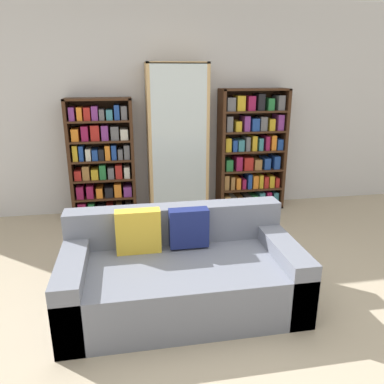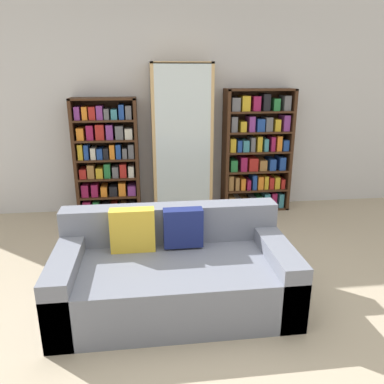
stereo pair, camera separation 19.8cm
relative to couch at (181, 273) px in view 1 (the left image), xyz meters
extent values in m
plane|color=tan|center=(0.26, -0.41, -0.26)|extent=(16.00, 16.00, 0.00)
cube|color=silver|center=(0.26, 2.32, 1.09)|extent=(6.73, 0.06, 2.70)
cube|color=slate|center=(0.00, -0.05, -0.06)|extent=(1.84, 0.95, 0.41)
cube|color=slate|center=(0.00, 0.33, 0.30)|extent=(1.84, 0.20, 0.32)
cube|color=slate|center=(-0.82, -0.05, 0.00)|extent=(0.20, 0.95, 0.53)
cube|color=slate|center=(0.82, -0.05, 0.00)|extent=(0.20, 0.95, 0.53)
cube|color=gold|center=(-0.32, 0.17, 0.32)|extent=(0.36, 0.12, 0.36)
cube|color=navy|center=(0.10, 0.17, 0.32)|extent=(0.32, 0.12, 0.32)
cube|color=#3D2314|center=(-1.07, 2.11, 0.49)|extent=(0.04, 0.32, 1.51)
cube|color=#3D2314|center=(-0.31, 2.11, 0.49)|extent=(0.04, 0.32, 1.51)
cube|color=#3D2314|center=(-0.69, 2.11, 1.24)|extent=(0.80, 0.32, 0.02)
cube|color=#3D2314|center=(-0.69, 2.11, -0.25)|extent=(0.80, 0.32, 0.02)
cube|color=#3D2314|center=(-0.69, 2.26, 0.49)|extent=(0.80, 0.01, 1.51)
cube|color=#3D2314|center=(-0.69, 2.11, 0.00)|extent=(0.72, 0.32, 0.02)
cube|color=#3D2314|center=(-0.69, 2.11, 0.25)|extent=(0.72, 0.32, 0.02)
cube|color=#3D2314|center=(-0.69, 2.11, 0.49)|extent=(0.72, 0.32, 0.02)
cube|color=#3D2314|center=(-0.69, 2.11, 0.74)|extent=(0.72, 0.32, 0.02)
cube|color=#3D2314|center=(-0.69, 2.11, 0.98)|extent=(0.72, 0.32, 0.02)
cube|color=#8E1947|center=(-0.98, 2.10, -0.15)|extent=(0.10, 0.24, 0.19)
cube|color=#237038|center=(-0.86, 2.10, -0.15)|extent=(0.07, 0.24, 0.18)
cube|color=black|center=(-0.74, 2.10, -0.16)|extent=(0.09, 0.24, 0.16)
cube|color=#AD231E|center=(-0.63, 2.10, -0.17)|extent=(0.08, 0.24, 0.15)
cube|color=olive|center=(-0.51, 2.10, -0.17)|extent=(0.07, 0.24, 0.15)
cube|color=#5B5B60|center=(-0.39, 2.10, -0.17)|extent=(0.07, 0.24, 0.14)
cube|color=#8E1947|center=(-0.98, 2.10, 0.10)|extent=(0.09, 0.24, 0.16)
cube|color=#8E1947|center=(-0.86, 2.10, 0.10)|extent=(0.08, 0.24, 0.16)
cube|color=orange|center=(-0.74, 2.10, 0.08)|extent=(0.08, 0.24, 0.13)
cube|color=black|center=(-0.63, 2.10, 0.08)|extent=(0.10, 0.24, 0.13)
cube|color=orange|center=(-0.51, 2.10, 0.10)|extent=(0.09, 0.24, 0.17)
cube|color=#7A3384|center=(-0.39, 2.10, 0.08)|extent=(0.10, 0.24, 0.13)
cube|color=#AD231E|center=(-0.99, 2.10, 0.32)|extent=(0.08, 0.24, 0.12)
cube|color=olive|center=(-0.89, 2.10, 0.35)|extent=(0.08, 0.24, 0.17)
cube|color=gold|center=(-0.78, 2.10, 0.32)|extent=(0.08, 0.24, 0.13)
cube|color=#237038|center=(-0.69, 2.10, 0.35)|extent=(0.08, 0.24, 0.18)
cube|color=#5B5B60|center=(-0.59, 2.10, 0.33)|extent=(0.07, 0.24, 0.14)
cube|color=#AD231E|center=(-0.49, 2.10, 0.35)|extent=(0.08, 0.24, 0.17)
cube|color=beige|center=(-0.39, 2.10, 0.33)|extent=(0.07, 0.24, 0.14)
cube|color=gold|center=(-1.00, 2.10, 0.60)|extent=(0.06, 0.24, 0.19)
cube|color=#1E4293|center=(-0.92, 2.10, 0.60)|extent=(0.05, 0.24, 0.18)
cube|color=beige|center=(-0.84, 2.10, 0.58)|extent=(0.06, 0.24, 0.14)
cube|color=#1E4293|center=(-0.76, 2.10, 0.57)|extent=(0.07, 0.24, 0.13)
cube|color=black|center=(-0.69, 2.10, 0.57)|extent=(0.06, 0.24, 0.14)
cube|color=orange|center=(-0.61, 2.10, 0.59)|extent=(0.06, 0.24, 0.18)
cube|color=#1E4293|center=(-0.53, 2.10, 0.59)|extent=(0.06, 0.24, 0.18)
cube|color=#5B5B60|center=(-0.46, 2.10, 0.57)|extent=(0.06, 0.24, 0.13)
cube|color=#5B5B60|center=(-0.37, 2.10, 0.59)|extent=(0.07, 0.24, 0.18)
cube|color=orange|center=(-0.98, 2.10, 0.82)|extent=(0.08, 0.24, 0.15)
cube|color=#8E1947|center=(-0.86, 2.10, 0.84)|extent=(0.08, 0.24, 0.18)
cube|color=#AD231E|center=(-0.74, 2.10, 0.84)|extent=(0.10, 0.24, 0.19)
cube|color=#7A3384|center=(-0.63, 2.10, 0.84)|extent=(0.08, 0.24, 0.18)
cube|color=#5B5B60|center=(-0.51, 2.10, 0.83)|extent=(0.09, 0.24, 0.17)
cube|color=beige|center=(-0.39, 2.10, 0.81)|extent=(0.09, 0.24, 0.13)
cube|color=#7A3384|center=(-0.99, 2.10, 1.07)|extent=(0.06, 0.24, 0.16)
cube|color=orange|center=(-0.90, 2.10, 1.07)|extent=(0.06, 0.24, 0.16)
cube|color=#AD231E|center=(-0.82, 2.10, 1.07)|extent=(0.08, 0.24, 0.15)
cube|color=#7A3384|center=(-0.73, 2.10, 1.08)|extent=(0.07, 0.24, 0.17)
cube|color=#5B5B60|center=(-0.65, 2.10, 1.06)|extent=(0.06, 0.24, 0.13)
cube|color=teal|center=(-0.56, 2.10, 1.05)|extent=(0.07, 0.24, 0.12)
cube|color=#1E4293|center=(-0.47, 2.10, 1.08)|extent=(0.06, 0.24, 0.18)
cube|color=#5B5B60|center=(-0.38, 2.10, 1.07)|extent=(0.07, 0.24, 0.16)
cube|color=tan|center=(-0.09, 2.09, 0.70)|extent=(0.04, 0.36, 1.93)
cube|color=tan|center=(0.64, 2.09, 0.70)|extent=(0.04, 0.36, 1.93)
cube|color=tan|center=(0.27, 2.09, 1.65)|extent=(0.76, 0.36, 0.02)
cube|color=tan|center=(0.27, 2.09, -0.25)|extent=(0.76, 0.36, 0.02)
cube|color=tan|center=(0.27, 2.26, 0.70)|extent=(0.76, 0.01, 1.93)
cube|color=silver|center=(0.27, 1.91, 0.70)|extent=(0.68, 0.01, 1.90)
cube|color=tan|center=(0.27, 2.09, 0.14)|extent=(0.68, 0.32, 0.02)
cube|color=tan|center=(0.27, 2.09, 0.51)|extent=(0.68, 0.32, 0.02)
cube|color=tan|center=(0.27, 2.09, 0.89)|extent=(0.68, 0.32, 0.02)
cube|color=tan|center=(0.27, 2.09, 1.26)|extent=(0.68, 0.32, 0.02)
cylinder|color=silver|center=(0.02, 2.07, -0.21)|extent=(0.01, 0.01, 0.07)
cone|color=silver|center=(0.02, 2.07, -0.13)|extent=(0.09, 0.09, 0.08)
cylinder|color=silver|center=(0.15, 2.08, -0.21)|extent=(0.01, 0.01, 0.07)
cone|color=silver|center=(0.15, 2.08, -0.13)|extent=(0.09, 0.09, 0.08)
cylinder|color=silver|center=(0.27, 2.09, -0.21)|extent=(0.01, 0.01, 0.07)
cone|color=silver|center=(0.27, 2.09, -0.13)|extent=(0.09, 0.09, 0.08)
cylinder|color=silver|center=(0.40, 2.08, -0.21)|extent=(0.01, 0.01, 0.07)
cone|color=silver|center=(0.40, 2.08, -0.13)|extent=(0.09, 0.09, 0.08)
cylinder|color=silver|center=(0.53, 2.10, -0.21)|extent=(0.01, 0.01, 0.07)
cone|color=silver|center=(0.53, 2.10, -0.13)|extent=(0.09, 0.09, 0.08)
cylinder|color=silver|center=(0.03, 2.10, 0.18)|extent=(0.01, 0.01, 0.07)
cone|color=silver|center=(0.03, 2.10, 0.27)|extent=(0.09, 0.09, 0.09)
cylinder|color=silver|center=(0.19, 2.09, 0.18)|extent=(0.01, 0.01, 0.07)
cone|color=silver|center=(0.19, 2.09, 0.27)|extent=(0.09, 0.09, 0.09)
cylinder|color=silver|center=(0.35, 2.07, 0.18)|extent=(0.01, 0.01, 0.07)
cone|color=silver|center=(0.35, 2.07, 0.27)|extent=(0.09, 0.09, 0.09)
cylinder|color=silver|center=(0.52, 2.08, 0.18)|extent=(0.01, 0.01, 0.07)
cone|color=silver|center=(0.52, 2.08, 0.27)|extent=(0.09, 0.09, 0.09)
cylinder|color=silver|center=(0.06, 2.08, 0.57)|extent=(0.01, 0.01, 0.09)
cone|color=silver|center=(0.06, 2.08, 0.67)|extent=(0.09, 0.09, 0.11)
cylinder|color=silver|center=(0.27, 2.09, 0.57)|extent=(0.01, 0.01, 0.09)
cone|color=silver|center=(0.27, 2.09, 0.67)|extent=(0.09, 0.09, 0.11)
cylinder|color=silver|center=(0.49, 2.08, 0.57)|extent=(0.01, 0.01, 0.09)
cone|color=silver|center=(0.49, 2.08, 0.67)|extent=(0.09, 0.09, 0.11)
cylinder|color=silver|center=(0.03, 2.10, 0.94)|extent=(0.01, 0.01, 0.07)
cone|color=silver|center=(0.03, 2.10, 1.02)|extent=(0.09, 0.09, 0.09)
cylinder|color=silver|center=(0.19, 2.08, 0.94)|extent=(0.01, 0.01, 0.07)
cone|color=silver|center=(0.19, 2.08, 1.02)|extent=(0.09, 0.09, 0.09)
cylinder|color=silver|center=(0.35, 2.09, 0.94)|extent=(0.01, 0.01, 0.07)
cone|color=silver|center=(0.35, 2.09, 1.02)|extent=(0.09, 0.09, 0.09)
cylinder|color=silver|center=(0.52, 2.10, 0.94)|extent=(0.01, 0.01, 0.07)
cone|color=silver|center=(0.52, 2.10, 1.02)|extent=(0.09, 0.09, 0.09)
cylinder|color=silver|center=(0.06, 2.08, 1.31)|extent=(0.01, 0.01, 0.07)
cone|color=silver|center=(0.06, 2.08, 1.39)|extent=(0.09, 0.09, 0.09)
cylinder|color=silver|center=(0.27, 2.08, 1.31)|extent=(0.01, 0.01, 0.07)
cone|color=silver|center=(0.27, 2.08, 1.39)|extent=(0.09, 0.09, 0.09)
cylinder|color=silver|center=(0.49, 2.07, 1.31)|extent=(0.01, 0.01, 0.07)
cone|color=silver|center=(0.49, 2.07, 1.39)|extent=(0.09, 0.09, 0.09)
cube|color=#3D2314|center=(0.85, 2.11, 0.54)|extent=(0.04, 0.32, 1.61)
cube|color=#3D2314|center=(1.71, 2.11, 0.54)|extent=(0.04, 0.32, 1.61)
cube|color=#3D2314|center=(1.28, 2.11, 1.33)|extent=(0.90, 0.32, 0.02)
cube|color=#3D2314|center=(1.28, 2.11, -0.25)|extent=(0.90, 0.32, 0.02)
cube|color=#3D2314|center=(1.28, 2.26, 0.54)|extent=(0.90, 0.01, 1.61)
cube|color=#3D2314|center=(1.28, 2.11, 0.02)|extent=(0.82, 0.32, 0.02)
cube|color=#3D2314|center=(1.28, 2.11, 0.28)|extent=(0.82, 0.32, 0.02)
cube|color=#3D2314|center=(1.28, 2.11, 0.54)|extent=(0.82, 0.32, 0.02)
cube|color=#3D2314|center=(1.28, 2.11, 0.80)|extent=(0.82, 0.32, 0.02)
cube|color=#3D2314|center=(1.28, 2.11, 1.06)|extent=(0.82, 0.32, 0.02)
cube|color=olive|center=(0.94, 2.10, -0.15)|extent=(0.08, 0.24, 0.17)
cube|color=beige|center=(1.03, 2.10, -0.17)|extent=(0.09, 0.24, 0.15)
cube|color=olive|center=(1.13, 2.10, -0.17)|extent=(0.08, 0.24, 0.15)
cube|color=#5B5B60|center=(1.24, 2.10, -0.16)|extent=(0.09, 0.24, 0.16)
cube|color=#237038|center=(1.33, 2.10, -0.16)|extent=(0.08, 0.24, 0.17)
cube|color=teal|center=(1.43, 2.10, -0.14)|extent=(0.07, 0.24, 0.20)
cube|color=#8E1947|center=(1.53, 2.10, -0.14)|extent=(0.07, 0.24, 0.21)
cube|color=teal|center=(1.63, 2.10, -0.14)|extent=(0.07, 0.24, 0.19)
cube|color=olive|center=(0.92, 2.10, 0.13)|extent=(0.06, 0.24, 0.20)
cube|color=olive|center=(1.01, 2.10, 0.12)|extent=(0.05, 0.24, 0.17)
cube|color=orange|center=(1.08, 2.10, 0.11)|extent=(0.06, 0.24, 0.16)
cube|color=#8E1947|center=(1.16, 2.10, 0.10)|extent=(0.05, 0.24, 0.13)
cube|color=#1E4293|center=(1.24, 2.10, 0.13)|extent=(0.05, 0.24, 0.20)
cube|color=orange|center=(1.33, 2.10, 0.12)|extent=(0.07, 0.24, 0.18)
cube|color=gold|center=(1.40, 2.10, 0.12)|extent=(0.05, 0.24, 0.18)
cube|color=#AD231E|center=(1.48, 2.10, 0.11)|extent=(0.06, 0.24, 0.16)
cube|color=gold|center=(1.56, 2.10, 0.11)|extent=(0.07, 0.24, 0.16)
cube|color=#AD231E|center=(1.64, 2.10, 0.10)|extent=(0.05, 0.24, 0.13)
cube|color=#237038|center=(0.95, 2.10, 0.37)|extent=(0.09, 0.24, 0.15)
cube|color=#8E1947|center=(1.08, 2.10, 0.38)|extent=(0.08, 0.24, 0.19)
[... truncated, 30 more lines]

